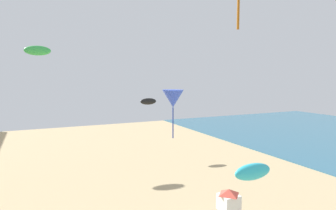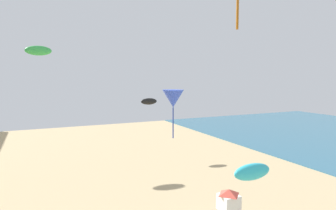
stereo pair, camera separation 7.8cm
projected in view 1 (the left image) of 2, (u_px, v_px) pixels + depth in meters
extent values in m
cube|color=white|center=(229.00, 203.00, 17.87)|extent=(1.10, 1.10, 1.00)
pyramid|color=#D14C3D|center=(229.00, 192.00, 17.81)|extent=(1.10, 1.10, 0.35)
ellipsoid|color=#2DB7CC|center=(253.00, 172.00, 12.08)|extent=(1.80, 0.50, 0.70)
cone|color=blue|center=(173.00, 99.00, 20.02)|extent=(1.48, 1.48, 1.21)
cylinder|color=#233995|center=(173.00, 123.00, 20.18)|extent=(0.08, 0.08, 2.15)
ellipsoid|color=black|center=(148.00, 101.00, 34.36)|extent=(1.98, 0.55, 0.77)
ellipsoid|color=green|center=(38.00, 51.00, 31.59)|extent=(2.72, 0.75, 1.06)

